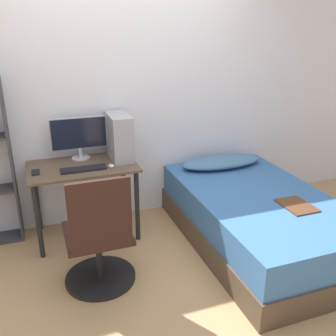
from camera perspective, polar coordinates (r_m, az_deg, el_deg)
name	(u,v)px	position (r m, az deg, el deg)	size (l,w,h in m)	color
ground_plane	(166,285)	(3.13, -0.24, -17.33)	(14.00, 14.00, 0.00)	tan
wall_back	(121,99)	(3.80, -7.12, 10.36)	(8.00, 0.05, 2.50)	silver
desk	(83,177)	(3.59, -12.76, -1.35)	(0.98, 0.62, 0.73)	brown
office_chair	(99,245)	(2.98, -10.42, -11.47)	(0.57, 0.57, 0.96)	black
bed	(257,219)	(3.61, 13.37, -7.54)	(1.18, 2.00, 0.51)	#4C3D2D
pillow	(222,162)	(4.06, 8.16, 0.95)	(0.90, 0.36, 0.11)	teal
magazine	(297,205)	(3.35, 19.02, -5.42)	(0.24, 0.32, 0.01)	#56331E
monitor	(79,136)	(3.67, -13.41, 4.83)	(0.54, 0.18, 0.41)	#B7B7BC
keyboard	(84,169)	(3.43, -12.74, -0.14)	(0.40, 0.12, 0.02)	black
pc_tower	(119,137)	(3.61, -7.43, 4.75)	(0.19, 0.42, 0.43)	#99999E
mouse	(111,166)	(3.46, -8.63, 0.36)	(0.06, 0.09, 0.02)	silver
phone	(36,172)	(3.48, -19.51, -0.62)	(0.07, 0.14, 0.01)	black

